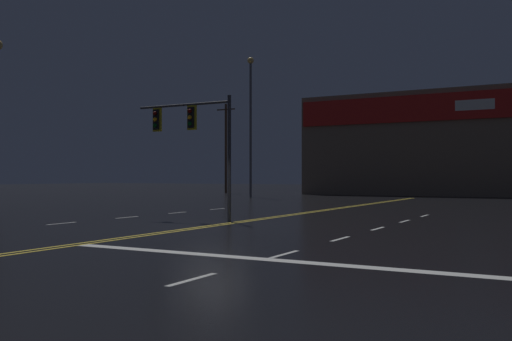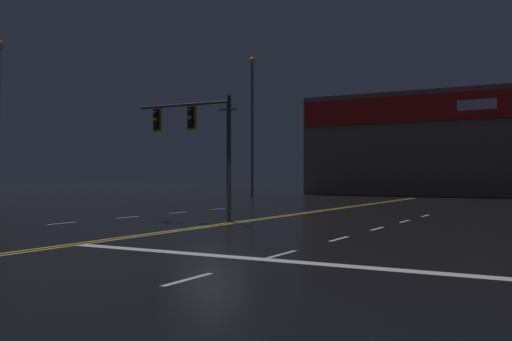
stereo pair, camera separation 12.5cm
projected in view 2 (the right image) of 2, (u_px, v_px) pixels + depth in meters
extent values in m
plane|color=black|center=(211.00, 226.00, 20.22)|extent=(200.00, 200.00, 0.00)
cube|color=gold|center=(208.00, 226.00, 20.29)|extent=(0.12, 60.00, 0.01)
cube|color=gold|center=(215.00, 226.00, 20.14)|extent=(0.12, 60.00, 0.01)
cube|color=silver|center=(62.00, 223.00, 21.30)|extent=(0.12, 1.40, 0.01)
cube|color=silver|center=(127.00, 217.00, 24.45)|extent=(0.12, 1.40, 0.01)
cube|color=silver|center=(178.00, 213.00, 27.60)|extent=(0.12, 1.40, 0.01)
cube|color=silver|center=(218.00, 209.00, 30.75)|extent=(0.12, 1.40, 0.01)
cube|color=silver|center=(188.00, 279.00, 9.68)|extent=(0.12, 1.40, 0.01)
cube|color=silver|center=(282.00, 254.00, 12.83)|extent=(0.12, 1.40, 0.01)
cube|color=silver|center=(339.00, 239.00, 15.98)|extent=(0.12, 1.40, 0.01)
cube|color=silver|center=(377.00, 229.00, 19.13)|extent=(0.12, 1.40, 0.01)
cube|color=silver|center=(405.00, 221.00, 22.28)|extent=(0.12, 1.40, 0.01)
cube|color=silver|center=(425.00, 216.00, 25.43)|extent=(0.12, 1.40, 0.01)
cube|color=silver|center=(263.00, 259.00, 12.02)|extent=(10.54, 0.40, 0.01)
cylinder|color=#38383D|center=(229.00, 158.00, 22.15)|extent=(0.14, 0.14, 4.93)
cylinder|color=#38383D|center=(183.00, 105.00, 23.24)|extent=(4.41, 0.10, 0.10)
cube|color=black|center=(192.00, 118.00, 23.02)|extent=(0.28, 0.24, 0.84)
cube|color=gold|center=(192.00, 118.00, 23.02)|extent=(0.42, 0.08, 0.99)
sphere|color=#500705|center=(190.00, 111.00, 22.89)|extent=(0.17, 0.17, 0.17)
sphere|color=orange|center=(190.00, 117.00, 22.88)|extent=(0.17, 0.17, 0.17)
sphere|color=#084513|center=(190.00, 124.00, 22.88)|extent=(0.17, 0.17, 0.17)
cube|color=black|center=(157.00, 120.00, 23.88)|extent=(0.28, 0.24, 0.84)
cube|color=gold|center=(157.00, 120.00, 23.88)|extent=(0.42, 0.08, 0.99)
sphere|color=#500705|center=(155.00, 113.00, 23.74)|extent=(0.17, 0.17, 0.17)
sphere|color=orange|center=(155.00, 119.00, 23.74)|extent=(0.17, 0.17, 0.17)
sphere|color=#084513|center=(155.00, 125.00, 23.74)|extent=(0.17, 0.17, 0.17)
cylinder|color=#59595E|center=(252.00, 130.00, 48.34)|extent=(0.20, 0.20, 11.46)
sphere|color=#F4C666|center=(252.00, 61.00, 48.40)|extent=(0.56, 0.56, 0.56)
cube|color=#7A6651|center=(438.00, 145.00, 54.98)|extent=(24.01, 10.00, 9.56)
cube|color=red|center=(427.00, 108.00, 50.55)|extent=(23.53, 0.20, 2.39)
cube|color=white|center=(477.00, 105.00, 48.47)|extent=(3.20, 0.16, 0.90)
cylinder|color=#4C3828|center=(228.00, 148.00, 60.62)|extent=(0.26, 0.26, 9.51)
cube|color=#4C3828|center=(228.00, 109.00, 60.66)|extent=(2.20, 0.12, 0.12)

